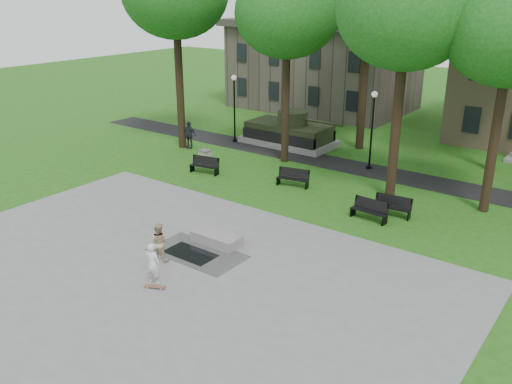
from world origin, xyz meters
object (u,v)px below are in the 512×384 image
Objects in this scene: skateboarder at (153,263)px; park_bench_0 at (205,165)px; friend_watching at (159,242)px; concrete_block at (217,238)px; trash_bin at (205,157)px.

skateboarder reaches higher than park_bench_0.
friend_watching is (-1.12, 1.39, -0.00)m from skateboarder.
friend_watching reaches higher than park_bench_0.
trash_bin is (-7.80, 8.06, 0.24)m from concrete_block.
concrete_block is 1.34× the size of skateboarder.
skateboarder is (0.32, -3.98, 0.59)m from concrete_block.
friend_watching is 1.70× the size of trash_bin.
skateboarder is 12.94m from park_bench_0.
concrete_block is at bearing -100.80° from skateboarder.
concrete_block is at bearing -55.80° from park_bench_0.
skateboarder is 0.88× the size of park_bench_0.
park_bench_0 is at bearing 134.49° from concrete_block.
friend_watching is (-0.80, -2.59, 0.59)m from concrete_block.
friend_watching is 0.88× the size of park_bench_0.
skateboarder is 1.70× the size of trash_bin.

